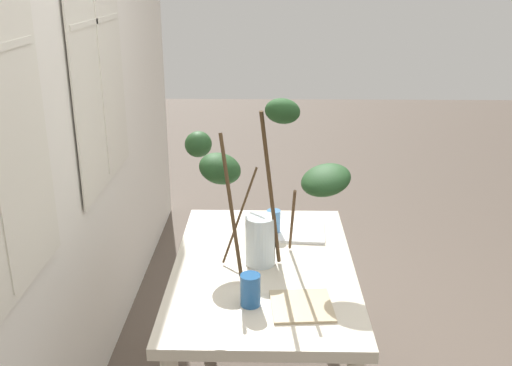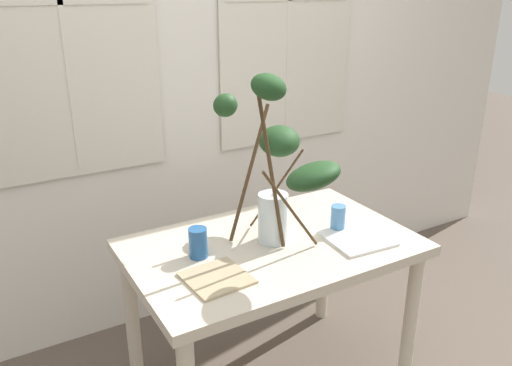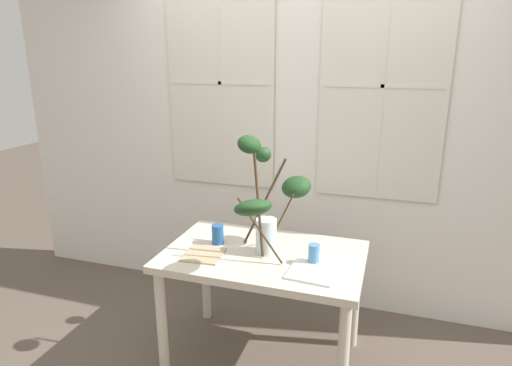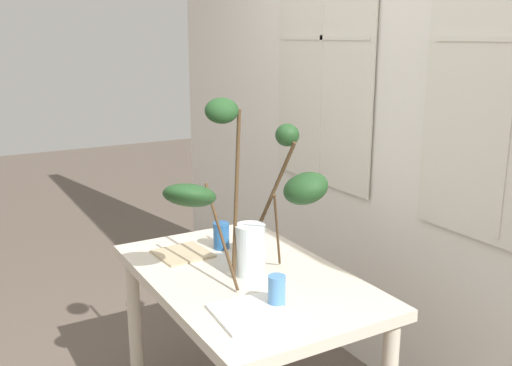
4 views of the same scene
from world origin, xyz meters
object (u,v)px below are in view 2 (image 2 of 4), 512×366
object	(u,v)px
plate_square_left	(217,278)
plate_square_right	(357,238)
drinking_glass_blue_left	(198,243)
dining_table	(272,264)
vase_with_branches	(279,166)
drinking_glass_blue_right	(338,218)

from	to	relation	value
plate_square_left	plate_square_right	size ratio (longest dim) A/B	0.89
drinking_glass_blue_left	plate_square_right	distance (m)	0.67
dining_table	drinking_glass_blue_left	world-z (taller)	drinking_glass_blue_left
dining_table	vase_with_branches	xyz separation A→B (m)	(0.03, 0.00, 0.43)
dining_table	drinking_glass_blue_right	distance (m)	0.35
dining_table	plate_square_right	world-z (taller)	plate_square_right
vase_with_branches	plate_square_right	xyz separation A→B (m)	(0.29, -0.16, -0.33)
dining_table	drinking_glass_blue_left	bearing A→B (deg)	171.65
dining_table	drinking_glass_blue_right	bearing A→B (deg)	-7.98
dining_table	plate_square_right	bearing A→B (deg)	-25.79
vase_with_branches	plate_square_left	size ratio (longest dim) A/B	3.34
dining_table	plate_square_left	bearing A→B (deg)	-156.55
drinking_glass_blue_right	plate_square_left	distance (m)	0.65
vase_with_branches	drinking_glass_blue_right	bearing A→B (deg)	-9.73
vase_with_branches	drinking_glass_blue_right	size ratio (longest dim) A/B	6.35
drinking_glass_blue_right	plate_square_right	world-z (taller)	drinking_glass_blue_right
drinking_glass_blue_left	plate_square_right	size ratio (longest dim) A/B	0.49
drinking_glass_blue_right	vase_with_branches	bearing A→B (deg)	170.27
dining_table	plate_square_left	xyz separation A→B (m)	(-0.33, -0.14, 0.10)
dining_table	plate_square_right	size ratio (longest dim) A/B	4.75
dining_table	drinking_glass_blue_right	world-z (taller)	drinking_glass_blue_right
vase_with_branches	drinking_glass_blue_left	bearing A→B (deg)	173.09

